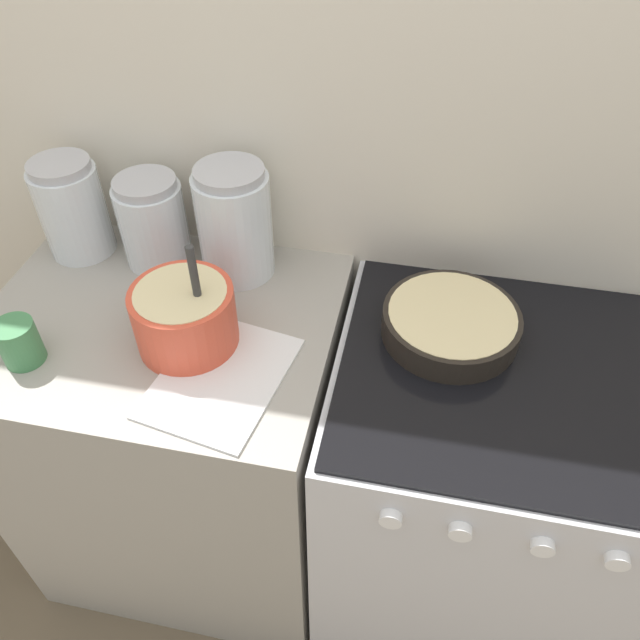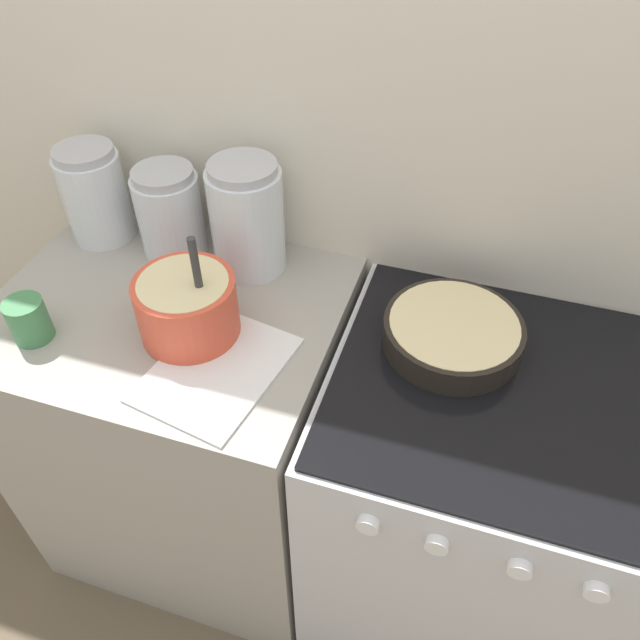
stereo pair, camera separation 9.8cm
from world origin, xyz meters
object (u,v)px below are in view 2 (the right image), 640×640
baking_pan (453,333)px  storage_jar_middle (171,217)px  tin_can (29,320)px  mixing_bowl (187,305)px  stove (468,509)px  storage_jar_right (248,224)px  storage_jar_left (97,200)px

baking_pan → storage_jar_middle: storage_jar_middle is taller
storage_jar_middle → tin_can: (-0.14, -0.36, -0.04)m
baking_pan → storage_jar_middle: (-0.68, 0.12, 0.06)m
mixing_bowl → storage_jar_middle: size_ratio=1.17×
stove → storage_jar_right: (-0.60, 0.20, 0.56)m
stove → mixing_bowl: mixing_bowl is taller
mixing_bowl → storage_jar_right: bearing=83.1°
baking_pan → storage_jar_right: bearing=166.3°
storage_jar_left → tin_can: bearing=-81.1°
storage_jar_left → storage_jar_right: bearing=0.0°
mixing_bowl → tin_can: mixing_bowl is taller
storage_jar_left → mixing_bowl: bearing=-34.7°
baking_pan → storage_jar_right: size_ratio=1.08×
baking_pan → stove: bearing=-34.4°
storage_jar_middle → tin_can: size_ratio=2.28×
storage_jar_left → tin_can: size_ratio=2.50×
stove → storage_jar_left: size_ratio=3.88×
stove → tin_can: size_ratio=9.68×
mixing_bowl → baking_pan: 0.53m
mixing_bowl → stove: bearing=4.2°
stove → baking_pan: size_ratio=3.20×
stove → mixing_bowl: 0.82m
baking_pan → storage_jar_right: storage_jar_right is taller
stove → mixing_bowl: size_ratio=3.64×
mixing_bowl → storage_jar_left: (-0.36, 0.25, 0.02)m
stove → storage_jar_left: 1.15m
storage_jar_left → storage_jar_middle: size_ratio=1.10×
mixing_bowl → baking_pan: bearing=14.1°
tin_can → mixing_bowl: bearing=20.1°
tin_can → storage_jar_right: bearing=47.2°
storage_jar_right → tin_can: 0.49m
storage_jar_middle → stove: bearing=-14.1°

